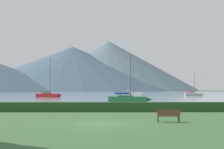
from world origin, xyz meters
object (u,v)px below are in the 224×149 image
(sailboat_slip_0, at_px, (128,99))
(sailboat_slip_3, at_px, (132,94))
(sailboat_slip_5, at_px, (48,95))
(park_bench_near_path, at_px, (168,115))
(sailboat_slip_1, at_px, (193,94))

(sailboat_slip_0, bearing_deg, sailboat_slip_3, 91.82)
(sailboat_slip_5, bearing_deg, park_bench_near_path, -58.10)
(sailboat_slip_3, xyz_separation_m, park_bench_near_path, (-4.32, -85.37, -0.18))
(sailboat_slip_0, distance_m, sailboat_slip_5, 39.23)
(sailboat_slip_0, distance_m, park_bench_near_path, 31.18)
(sailboat_slip_0, height_order, park_bench_near_path, sailboat_slip_0)
(sailboat_slip_0, bearing_deg, sailboat_slip_1, 68.85)
(sailboat_slip_3, distance_m, sailboat_slip_5, 34.46)
(sailboat_slip_3, bearing_deg, sailboat_slip_1, 1.94)
(sailboat_slip_1, distance_m, sailboat_slip_5, 51.16)
(sailboat_slip_0, relative_size, sailboat_slip_5, 0.74)
(sailboat_slip_3, xyz_separation_m, sailboat_slip_5, (-26.92, -21.51, -0.03))
(sailboat_slip_1, xyz_separation_m, sailboat_slip_3, (-21.49, 4.94, 0.15))
(sailboat_slip_5, bearing_deg, sailboat_slip_3, 51.04)
(sailboat_slip_5, height_order, park_bench_near_path, sailboat_slip_5)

